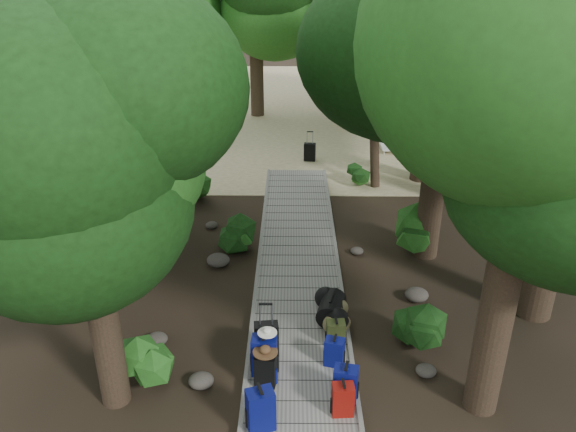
# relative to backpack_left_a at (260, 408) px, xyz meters

# --- Properties ---
(ground) EXTENTS (120.00, 120.00, 0.00)m
(ground) POSITION_rel_backpack_left_a_xyz_m (0.63, 4.58, -0.52)
(ground) COLOR black
(ground) RESTS_ON ground
(sand_beach) EXTENTS (40.00, 22.00, 0.02)m
(sand_beach) POSITION_rel_backpack_left_a_xyz_m (0.63, 20.58, -0.51)
(sand_beach) COLOR beige
(sand_beach) RESTS_ON ground
(boardwalk) EXTENTS (2.00, 12.00, 0.12)m
(boardwalk) POSITION_rel_backpack_left_a_xyz_m (0.63, 5.58, -0.46)
(boardwalk) COLOR gray
(boardwalk) RESTS_ON ground
(backpack_left_a) EXTENTS (0.50, 0.42, 0.80)m
(backpack_left_a) POSITION_rel_backpack_left_a_xyz_m (0.00, 0.00, 0.00)
(backpack_left_a) COLOR navy
(backpack_left_a) RESTS_ON boardwalk
(backpack_left_b) EXTENTS (0.40, 0.31, 0.66)m
(backpack_left_b) POSITION_rel_backpack_left_a_xyz_m (0.03, 0.99, -0.07)
(backpack_left_b) COLOR black
(backpack_left_b) RESTS_ON boardwalk
(backpack_left_c) EXTENTS (0.46, 0.34, 0.82)m
(backpack_left_c) POSITION_rel_backpack_left_a_xyz_m (0.00, 1.29, 0.01)
(backpack_left_c) COLOR navy
(backpack_left_c) RESTS_ON boardwalk
(backpack_right_a) EXTENTS (0.37, 0.27, 0.63)m
(backpack_right_a) POSITION_rel_backpack_left_a_xyz_m (1.31, 0.32, -0.09)
(backpack_right_a) COLOR maroon
(backpack_right_a) RESTS_ON boardwalk
(backpack_right_b) EXTENTS (0.45, 0.36, 0.71)m
(backpack_right_b) POSITION_rel_backpack_left_a_xyz_m (1.38, 0.63, -0.04)
(backpack_right_b) COLOR navy
(backpack_right_b) RESTS_ON boardwalk
(backpack_right_c) EXTENTS (0.40, 0.33, 0.59)m
(backpack_right_c) POSITION_rel_backpack_left_a_xyz_m (1.26, 1.52, -0.10)
(backpack_right_c) COLOR navy
(backpack_right_c) RESTS_ON boardwalk
(backpack_right_d) EXTENTS (0.37, 0.27, 0.54)m
(backpack_right_d) POSITION_rel_backpack_left_a_xyz_m (1.32, 2.13, -0.13)
(backpack_right_d) COLOR #3A431C
(backpack_right_d) RESTS_ON boardwalk
(duffel_right_khaki) EXTENTS (0.56, 0.69, 0.40)m
(duffel_right_khaki) POSITION_rel_backpack_left_a_xyz_m (1.37, 2.72, -0.20)
(duffel_right_khaki) COLOR olive
(duffel_right_khaki) RESTS_ON boardwalk
(duffel_right_black) EXTENTS (0.67, 0.88, 0.49)m
(duffel_right_black) POSITION_rel_backpack_left_a_xyz_m (1.29, 2.93, -0.15)
(duffel_right_black) COLOR black
(duffel_right_black) RESTS_ON boardwalk
(suitcase_on_boardwalk) EXTENTS (0.47, 0.29, 0.69)m
(suitcase_on_boardwalk) POSITION_rel_backpack_left_a_xyz_m (0.02, 1.77, -0.06)
(suitcase_on_boardwalk) COLOR black
(suitcase_on_boardwalk) RESTS_ON boardwalk
(lone_suitcase_on_sand) EXTENTS (0.44, 0.29, 0.65)m
(lone_suitcase_on_sand) POSITION_rel_backpack_left_a_xyz_m (1.12, 12.85, -0.17)
(lone_suitcase_on_sand) COLOR black
(lone_suitcase_on_sand) RESTS_ON sand_beach
(hat_brown) EXTENTS (0.43, 0.43, 0.13)m
(hat_brown) POSITION_rel_backpack_left_a_xyz_m (0.03, 1.02, 0.33)
(hat_brown) COLOR #51351E
(hat_brown) RESTS_ON backpack_left_b
(hat_white) EXTENTS (0.34, 0.34, 0.11)m
(hat_white) POSITION_rel_backpack_left_a_xyz_m (0.06, 1.34, 0.48)
(hat_white) COLOR silver
(hat_white) RESTS_ON backpack_left_c
(kayak) EXTENTS (2.11, 3.62, 0.36)m
(kayak) POSITION_rel_backpack_left_a_xyz_m (-2.57, 14.56, -0.32)
(kayak) COLOR #A80E19
(kayak) RESTS_ON sand_beach
(sun_lounger) EXTENTS (0.60, 1.76, 0.57)m
(sun_lounger) POSITION_rel_backpack_left_a_xyz_m (4.17, 14.04, -0.22)
(sun_lounger) COLOR silver
(sun_lounger) RESTS_ON sand_beach
(tree_right_a) EXTENTS (4.68, 4.68, 7.80)m
(tree_right_a) POSITION_rel_backpack_left_a_xyz_m (3.65, 0.62, 3.38)
(tree_right_a) COLOR black
(tree_right_a) RESTS_ON ground
(tree_right_c) EXTENTS (4.81, 4.81, 8.32)m
(tree_right_c) POSITION_rel_backpack_left_a_xyz_m (3.85, 5.85, 3.64)
(tree_right_c) COLOR black
(tree_right_c) RESTS_ON ground
(tree_right_d) EXTENTS (5.87, 5.87, 10.77)m
(tree_right_d) POSITION_rel_backpack_left_a_xyz_m (5.71, 9.03, 4.87)
(tree_right_d) COLOR black
(tree_right_d) RESTS_ON ground
(tree_right_e) EXTENTS (5.36, 5.36, 9.65)m
(tree_right_e) POSITION_rel_backpack_left_a_xyz_m (4.77, 11.03, 4.31)
(tree_right_e) COLOR black
(tree_right_e) RESTS_ON ground
(tree_right_f) EXTENTS (4.98, 4.98, 8.89)m
(tree_right_f) POSITION_rel_backpack_left_a_xyz_m (7.03, 13.59, 3.93)
(tree_right_f) COLOR black
(tree_right_f) RESTS_ON ground
(tree_left_a) EXTENTS (4.12, 4.12, 6.87)m
(tree_left_a) POSITION_rel_backpack_left_a_xyz_m (-2.51, 0.72, 2.92)
(tree_left_a) COLOR black
(tree_left_a) RESTS_ON ground
(tree_left_b) EXTENTS (4.95, 4.95, 8.91)m
(tree_left_b) POSITION_rel_backpack_left_a_xyz_m (-4.21, 4.23, 3.94)
(tree_left_b) COLOR black
(tree_left_b) RESTS_ON ground
(tree_left_c) EXTENTS (4.25, 4.25, 7.40)m
(tree_left_c) POSITION_rel_backpack_left_a_xyz_m (-3.48, 7.32, 3.18)
(tree_left_c) COLOR black
(tree_left_c) RESTS_ON ground
(tree_back_a) EXTENTS (5.03, 5.03, 8.71)m
(tree_back_a) POSITION_rel_backpack_left_a_xyz_m (-1.14, 19.19, 3.84)
(tree_back_a) COLOR black
(tree_back_a) RESTS_ON ground
(tree_back_b) EXTENTS (5.28, 5.28, 9.42)m
(tree_back_b) POSITION_rel_backpack_left_a_xyz_m (2.91, 19.98, 4.19)
(tree_back_b) COLOR black
(tree_back_b) RESTS_ON ground
(tree_back_c) EXTENTS (4.98, 4.98, 8.97)m
(tree_back_c) POSITION_rel_backpack_left_a_xyz_m (5.95, 19.84, 3.97)
(tree_back_c) COLOR black
(tree_back_c) RESTS_ON ground
(tree_back_d) EXTENTS (4.50, 4.50, 7.50)m
(tree_back_d) POSITION_rel_backpack_left_a_xyz_m (-5.08, 19.04, 3.23)
(tree_back_d) COLOR black
(tree_back_d) RESTS_ON ground
(palm_right_a) EXTENTS (4.10, 4.10, 6.98)m
(palm_right_a) POSITION_rel_backpack_left_a_xyz_m (3.31, 10.63, 2.97)
(palm_right_a) COLOR #1C4513
(palm_right_a) RESTS_ON ground
(palm_right_b) EXTENTS (4.60, 4.60, 8.88)m
(palm_right_b) POSITION_rel_backpack_left_a_xyz_m (5.70, 15.95, 3.92)
(palm_right_b) COLOR #1C4513
(palm_right_b) RESTS_ON ground
(palm_right_c) EXTENTS (4.05, 4.05, 6.44)m
(palm_right_c) POSITION_rel_backpack_left_a_xyz_m (3.05, 17.40, 2.70)
(palm_right_c) COLOR #1C4513
(palm_right_c) RESTS_ON ground
(palm_left_a) EXTENTS (4.24, 4.24, 6.74)m
(palm_left_a) POSITION_rel_backpack_left_a_xyz_m (-4.27, 10.74, 2.85)
(palm_left_a) COLOR #1C4513
(palm_left_a) RESTS_ON ground
(rock_left_a) EXTENTS (0.45, 0.41, 0.25)m
(rock_left_a) POSITION_rel_backpack_left_a_xyz_m (-1.11, 1.05, -0.40)
(rock_left_a) COLOR #4C473F
(rock_left_a) RESTS_ON ground
(rock_left_b) EXTENTS (0.41, 0.37, 0.23)m
(rock_left_b) POSITION_rel_backpack_left_a_xyz_m (-2.14, 2.23, -0.41)
(rock_left_b) COLOR #4C473F
(rock_left_b) RESTS_ON ground
(rock_left_c) EXTENTS (0.56, 0.50, 0.31)m
(rock_left_c) POSITION_rel_backpack_left_a_xyz_m (-1.31, 5.25, -0.37)
(rock_left_c) COLOR #4C473F
(rock_left_c) RESTS_ON ground
(rock_left_d) EXTENTS (0.34, 0.30, 0.19)m
(rock_left_d) POSITION_rel_backpack_left_a_xyz_m (-1.74, 7.31, -0.43)
(rock_left_d) COLOR #4C473F
(rock_left_d) RESTS_ON ground
(rock_right_a) EXTENTS (0.38, 0.34, 0.21)m
(rock_right_a) POSITION_rel_backpack_left_a_xyz_m (2.91, 1.36, -0.42)
(rock_right_a) COLOR #4C473F
(rock_right_a) RESTS_ON ground
(rock_right_b) EXTENTS (0.52, 0.47, 0.29)m
(rock_right_b) POSITION_rel_backpack_left_a_xyz_m (3.22, 3.78, -0.38)
(rock_right_b) COLOR #4C473F
(rock_right_b) RESTS_ON ground
(rock_right_c) EXTENTS (0.33, 0.30, 0.18)m
(rock_right_c) POSITION_rel_backpack_left_a_xyz_m (2.13, 5.86, -0.43)
(rock_right_c) COLOR #4C473F
(rock_right_c) RESTS_ON ground
(shrub_left_a) EXTENTS (1.03, 1.03, 0.93)m
(shrub_left_a) POSITION_rel_backpack_left_a_xyz_m (-2.01, 1.09, -0.06)
(shrub_left_a) COLOR #204F17
(shrub_left_a) RESTS_ON ground
(shrub_left_b) EXTENTS (0.94, 0.94, 0.85)m
(shrub_left_b) POSITION_rel_backpack_left_a_xyz_m (-0.97, 5.95, -0.10)
(shrub_left_b) COLOR #204F17
(shrub_left_b) RESTS_ON ground
(shrub_left_c) EXTENTS (1.07, 1.07, 0.96)m
(shrub_left_c) POSITION_rel_backpack_left_a_xyz_m (-2.50, 9.13, -0.04)
(shrub_left_c) COLOR #204F17
(shrub_left_c) RESTS_ON ground
(shrub_right_a) EXTENTS (1.11, 1.11, 1.00)m
(shrub_right_a) POSITION_rel_backpack_left_a_xyz_m (2.91, 2.19, -0.02)
(shrub_right_a) COLOR #204F17
(shrub_right_a) RESTS_ON ground
(shrub_right_b) EXTENTS (1.32, 1.32, 1.18)m
(shrub_right_b) POSITION_rel_backpack_left_a_xyz_m (3.45, 6.12, 0.07)
(shrub_right_b) COLOR #204F17
(shrub_right_b) RESTS_ON ground
(shrub_right_c) EXTENTS (0.76, 0.76, 0.69)m
(shrub_right_c) POSITION_rel_backpack_left_a_xyz_m (2.71, 10.44, -0.18)
(shrub_right_c) COLOR #204F17
(shrub_right_c) RESTS_ON ground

